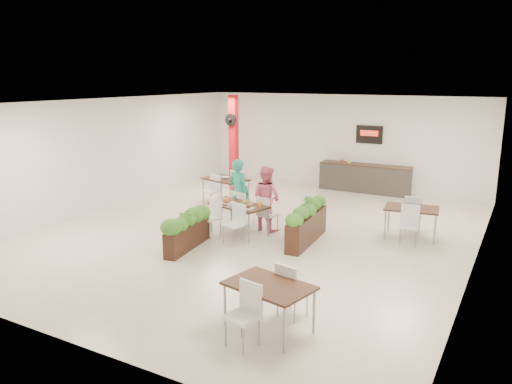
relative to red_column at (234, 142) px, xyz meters
The scene contains 12 objects.
ground 5.11m from the red_column, 51.64° to the right, with size 12.00×12.00×0.00m, color beige.
room_shell 4.85m from the red_column, 51.64° to the right, with size 10.10×12.10×3.22m.
red_column is the anchor object (origin of this frame).
service_counter 4.56m from the red_column, 25.00° to the left, with size 3.00×0.64×2.20m.
main_table 5.07m from the red_column, 57.08° to the right, with size 1.57×1.86×0.92m.
diner_man 4.28m from the red_column, 56.71° to the right, with size 0.64×0.42×1.75m, color teal.
diner_woman 4.77m from the red_column, 48.52° to the right, with size 0.80×0.62×1.64m, color pink.
planter_left 6.17m from the red_column, 68.45° to the right, with size 0.60×1.76×0.92m.
planter_right 6.01m from the red_column, 41.81° to the right, with size 0.54×2.11×1.11m.
side_table_a 2.02m from the red_column, 66.79° to the right, with size 1.52×1.67×0.92m.
side_table_b 6.95m from the red_column, 20.41° to the right, with size 1.33×1.66×0.92m.
side_table_c 9.83m from the red_column, 55.41° to the right, with size 1.42×1.67×0.92m.
Camera 1 is at (5.76, -10.46, 3.79)m, focal length 35.00 mm.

